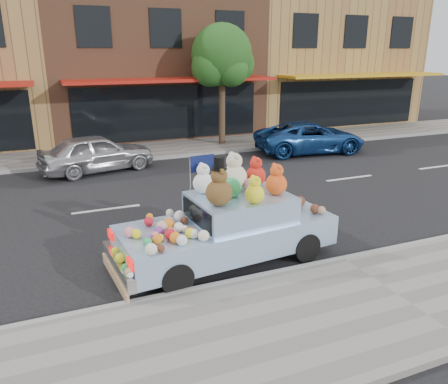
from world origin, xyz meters
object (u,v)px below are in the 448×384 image
street_tree (222,60)px  art_car (228,224)px  car_silver (97,153)px  car_blue (310,137)px

street_tree → art_car: size_ratio=1.13×
car_silver → car_blue: 8.62m
car_silver → art_car: art_car is taller
car_blue → art_car: 10.49m
car_silver → car_blue: car_silver is taller
street_tree → car_blue: street_tree is taller
car_blue → car_silver: bearing=95.1°
street_tree → car_blue: bearing=-43.0°
art_car → car_blue: bearing=43.0°
art_car → car_silver: bearing=96.1°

